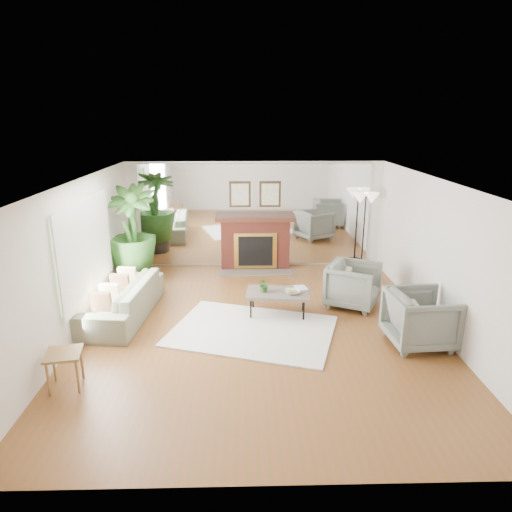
{
  "coord_description": "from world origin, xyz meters",
  "views": [
    {
      "loc": [
        -0.25,
        -7.12,
        3.49
      ],
      "look_at": [
        -0.05,
        0.6,
        1.12
      ],
      "focal_mm": 32.0,
      "sensor_mm": 36.0,
      "label": 1
    }
  ],
  "objects_px": {
    "side_table": "(64,358)",
    "armchair_back": "(353,285)",
    "fireplace": "(255,241)",
    "potted_ficus": "(132,233)",
    "sofa": "(123,299)",
    "floor_lamp": "(365,205)",
    "armchair_front": "(420,319)",
    "coffee_table": "(278,294)"
  },
  "relations": [
    {
      "from": "side_table",
      "to": "armchair_back",
      "type": "bearing_deg",
      "value": 30.77
    },
    {
      "from": "fireplace",
      "to": "potted_ficus",
      "type": "bearing_deg",
      "value": -156.81
    },
    {
      "from": "sofa",
      "to": "potted_ficus",
      "type": "bearing_deg",
      "value": -169.32
    },
    {
      "from": "potted_ficus",
      "to": "floor_lamp",
      "type": "height_order",
      "value": "potted_ficus"
    },
    {
      "from": "potted_ficus",
      "to": "side_table",
      "type": "bearing_deg",
      "value": -90.74
    },
    {
      "from": "fireplace",
      "to": "armchair_front",
      "type": "xyz_separation_m",
      "value": [
        2.51,
        -3.9,
        -0.22
      ]
    },
    {
      "from": "coffee_table",
      "to": "sofa",
      "type": "bearing_deg",
      "value": -179.84
    },
    {
      "from": "sofa",
      "to": "armchair_back",
      "type": "xyz_separation_m",
      "value": [
        4.26,
        0.4,
        0.09
      ]
    },
    {
      "from": "sofa",
      "to": "armchair_front",
      "type": "height_order",
      "value": "armchair_front"
    },
    {
      "from": "coffee_table",
      "to": "armchair_front",
      "type": "height_order",
      "value": "armchair_front"
    },
    {
      "from": "fireplace",
      "to": "potted_ficus",
      "type": "height_order",
      "value": "potted_ficus"
    },
    {
      "from": "coffee_table",
      "to": "side_table",
      "type": "bearing_deg",
      "value": -142.93
    },
    {
      "from": "armchair_front",
      "to": "floor_lamp",
      "type": "bearing_deg",
      "value": -4.16
    },
    {
      "from": "coffee_table",
      "to": "armchair_back",
      "type": "relative_size",
      "value": 1.29
    },
    {
      "from": "fireplace",
      "to": "potted_ficus",
      "type": "distance_m",
      "value": 2.87
    },
    {
      "from": "armchair_back",
      "to": "side_table",
      "type": "xyz_separation_m",
      "value": [
        -4.46,
        -2.66,
        0.01
      ]
    },
    {
      "from": "fireplace",
      "to": "coffee_table",
      "type": "height_order",
      "value": "fireplace"
    },
    {
      "from": "sofa",
      "to": "floor_lamp",
      "type": "xyz_separation_m",
      "value": [
        4.97,
        2.56,
        1.23
      ]
    },
    {
      "from": "armchair_back",
      "to": "potted_ficus",
      "type": "distance_m",
      "value": 4.63
    },
    {
      "from": "side_table",
      "to": "floor_lamp",
      "type": "xyz_separation_m",
      "value": [
        5.17,
        4.81,
        1.13
      ]
    },
    {
      "from": "fireplace",
      "to": "armchair_back",
      "type": "bearing_deg",
      "value": -52.0
    },
    {
      "from": "armchair_back",
      "to": "potted_ficus",
      "type": "bearing_deg",
      "value": 102.24
    },
    {
      "from": "sofa",
      "to": "armchair_back",
      "type": "relative_size",
      "value": 2.46
    },
    {
      "from": "fireplace",
      "to": "floor_lamp",
      "type": "bearing_deg",
      "value": -3.62
    },
    {
      "from": "armchair_back",
      "to": "side_table",
      "type": "bearing_deg",
      "value": 148.26
    },
    {
      "from": "armchair_front",
      "to": "coffee_table",
      "type": "bearing_deg",
      "value": 57.28
    },
    {
      "from": "side_table",
      "to": "potted_ficus",
      "type": "relative_size",
      "value": 0.24
    },
    {
      "from": "armchair_front",
      "to": "fireplace",
      "type": "bearing_deg",
      "value": 28.75
    },
    {
      "from": "side_table",
      "to": "floor_lamp",
      "type": "distance_m",
      "value": 7.15
    },
    {
      "from": "coffee_table",
      "to": "side_table",
      "type": "height_order",
      "value": "side_table"
    },
    {
      "from": "side_table",
      "to": "armchair_front",
      "type": "bearing_deg",
      "value": 11.78
    },
    {
      "from": "fireplace",
      "to": "coffee_table",
      "type": "relative_size",
      "value": 1.72
    },
    {
      "from": "coffee_table",
      "to": "potted_ficus",
      "type": "xyz_separation_m",
      "value": [
        -2.94,
        1.6,
        0.74
      ]
    },
    {
      "from": "sofa",
      "to": "armchair_front",
      "type": "relative_size",
      "value": 2.35
    },
    {
      "from": "coffee_table",
      "to": "armchair_back",
      "type": "height_order",
      "value": "armchair_back"
    },
    {
      "from": "sofa",
      "to": "armchair_back",
      "type": "height_order",
      "value": "armchair_back"
    },
    {
      "from": "side_table",
      "to": "floor_lamp",
      "type": "height_order",
      "value": "floor_lamp"
    },
    {
      "from": "floor_lamp",
      "to": "sofa",
      "type": "bearing_deg",
      "value": -152.74
    },
    {
      "from": "fireplace",
      "to": "coffee_table",
      "type": "xyz_separation_m",
      "value": [
        0.34,
        -2.71,
        -0.25
      ]
    },
    {
      "from": "sofa",
      "to": "side_table",
      "type": "distance_m",
      "value": 2.26
    },
    {
      "from": "potted_ficus",
      "to": "fireplace",
      "type": "bearing_deg",
      "value": 23.19
    },
    {
      "from": "armchair_front",
      "to": "floor_lamp",
      "type": "distance_m",
      "value": 3.9
    }
  ]
}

